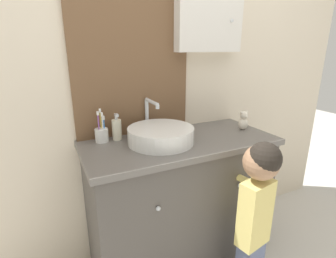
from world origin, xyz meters
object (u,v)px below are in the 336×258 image
sink_basin (161,134)px  teddy_bear (243,121)px  child_figure (256,202)px  toothbrush_holder (102,134)px  soap_dispenser (117,129)px

sink_basin → teddy_bear: size_ratio=3.38×
sink_basin → child_figure: size_ratio=0.45×
sink_basin → child_figure: 0.64m
child_figure → sink_basin: bearing=129.2°
sink_basin → teddy_bear: (0.61, -0.01, 0.01)m
toothbrush_holder → child_figure: bearing=-42.3°
toothbrush_holder → child_figure: size_ratio=0.20×
sink_basin → child_figure: bearing=-50.8°
teddy_bear → sink_basin: bearing=179.0°
toothbrush_holder → soap_dispenser: 0.09m
child_figure → teddy_bear: teddy_bear is taller
toothbrush_holder → child_figure: (0.66, -0.60, -0.29)m
toothbrush_holder → sink_basin: bearing=-28.3°
soap_dispenser → teddy_bear: size_ratio=1.25×
soap_dispenser → child_figure: soap_dispenser is taller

